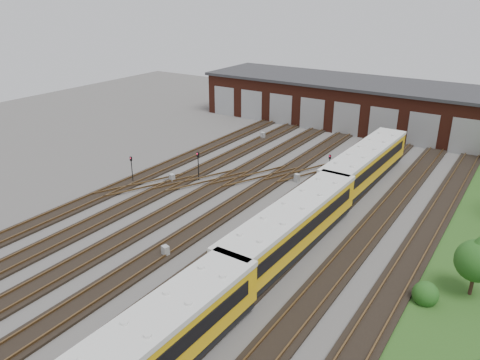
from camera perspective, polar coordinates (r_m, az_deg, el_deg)
The scene contains 15 objects.
ground at distance 36.88m, azimuth -4.21°, elevation -7.87°, with size 120.00×120.00×0.00m, color #4C4946.
track_network at distance 37.32m, azimuth -3.87°, elevation -7.28°, with size 30.40×70.00×0.33m.
maintenance_shed at distance 69.70m, azimuth 16.20°, elevation 8.76°, with size 51.00×12.50×6.35m.
metro_train at distance 35.20m, azimuth 6.40°, elevation -5.65°, with size 3.37×48.61×3.42m.
signal_mast_0 at distance 48.77m, azimuth -13.08°, elevation 1.66°, with size 0.24×0.22×2.79m.
signal_mast_1 at distance 48.28m, azimuth -5.12°, elevation 2.18°, with size 0.28×0.27×3.04m.
signal_mast_2 at distance 49.57m, azimuth 10.85°, elevation 2.04°, with size 0.23×0.22×2.58m.
signal_mast_3 at distance 45.53m, azimuth 10.78°, elevation 0.59°, with size 0.26×0.24×3.05m.
relay_cabinet_0 at distance 48.54m, azimuth -8.28°, elevation 0.22°, with size 0.53×0.44×0.88m, color #9C9FA1.
relay_cabinet_1 at distance 62.29m, azimuth 2.79°, elevation 5.43°, with size 0.53×0.44×0.88m, color #9C9FA1.
relay_cabinet_2 at distance 35.52m, azimuth -9.07°, elevation -8.57°, with size 0.52×0.43×0.87m, color #9C9FA1.
relay_cabinet_3 at distance 48.48m, azimuth 6.96°, elevation 0.25°, with size 0.52×0.43×0.86m, color #9C9FA1.
relay_cabinet_4 at distance 45.52m, azimuth 7.91°, elevation -1.18°, with size 0.63×0.52×1.04m, color #9C9FA1.
tree_3 at distance 33.32m, azimuth 27.02°, elevation -8.28°, with size 2.73×2.73×4.53m.
bush_0 at distance 32.50m, azimuth 21.73°, elevation -12.45°, with size 1.65×1.65×1.65m, color #1B4A15.
Camera 1 is at (19.66, -25.12, 18.50)m, focal length 35.00 mm.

